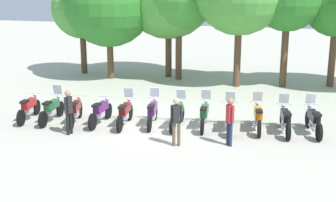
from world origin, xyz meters
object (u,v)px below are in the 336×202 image
at_px(motorcycle_3, 101,111).
at_px(motorcycle_10, 285,119).
at_px(motorcycle_0, 29,108).
at_px(motorcycle_8, 230,117).
at_px(motorcycle_7, 204,114).
at_px(person_1, 69,109).
at_px(motorcycle_2, 75,111).
at_px(tree_0, 82,9).
at_px(motorcycle_11, 313,120).
at_px(person_0, 230,118).
at_px(motorcycle_6, 177,114).
at_px(motorcycle_4, 125,113).
at_px(motorcycle_5, 153,112).
at_px(person_2, 176,118).
at_px(motorcycle_1, 52,109).
at_px(tree_1, 109,2).
at_px(motorcycle_9, 258,117).

distance_m(motorcycle_3, motorcycle_10, 7.02).
height_order(motorcycle_0, motorcycle_8, motorcycle_8).
xyz_separation_m(motorcycle_0, motorcycle_7, (6.97, 1.03, 0.01)).
xyz_separation_m(motorcycle_7, person_1, (-4.54, -2.19, 0.44)).
relative_size(motorcycle_2, motorcycle_8, 0.98).
distance_m(motorcycle_2, tree_0, 10.72).
distance_m(motorcycle_11, person_0, 3.51).
xyz_separation_m(motorcycle_0, motorcycle_8, (7.96, 0.96, 0.01)).
bearing_deg(motorcycle_6, motorcycle_4, 97.90).
relative_size(motorcycle_4, motorcycle_7, 1.00).
relative_size(motorcycle_5, person_0, 1.30).
bearing_deg(motorcycle_8, person_2, 135.52).
bearing_deg(tree_0, motorcycle_1, -70.66).
distance_m(motorcycle_11, person_2, 5.22).
distance_m(motorcycle_3, motorcycle_8, 5.01).
bearing_deg(person_1, motorcycle_0, 168.45).
relative_size(motorcycle_1, motorcycle_11, 1.02).
bearing_deg(tree_0, person_1, -65.98).
bearing_deg(motorcycle_5, motorcycle_0, 88.73).
bearing_deg(tree_1, motorcycle_1, -82.36).
distance_m(motorcycle_9, tree_1, 12.19).
distance_m(motorcycle_5, person_2, 2.55).
relative_size(motorcycle_1, motorcycle_2, 1.02).
bearing_deg(motorcycle_7, motorcycle_3, 92.80).
relative_size(motorcycle_2, person_0, 1.28).
xyz_separation_m(motorcycle_6, motorcycle_7, (0.99, 0.26, 0.00)).
bearing_deg(person_1, person_0, 18.77).
bearing_deg(motorcycle_0, motorcycle_5, -91.41).
bearing_deg(tree_0, motorcycle_2, -65.23).
bearing_deg(motorcycle_5, motorcycle_4, 100.44).
height_order(motorcycle_3, person_2, person_2).
bearing_deg(motorcycle_1, motorcycle_6, -87.40).
relative_size(motorcycle_5, motorcycle_6, 0.99).
bearing_deg(motorcycle_3, person_2, -115.66).
bearing_deg(motorcycle_5, motorcycle_2, 91.56).
xyz_separation_m(motorcycle_1, motorcycle_3, (1.99, 0.26, -0.01)).
distance_m(motorcycle_7, motorcycle_11, 4.00).
bearing_deg(motorcycle_6, motorcycle_11, -84.46).
height_order(motorcycle_11, person_0, person_0).
relative_size(motorcycle_6, motorcycle_10, 1.01).
bearing_deg(tree_1, person_2, -55.62).
distance_m(motorcycle_0, motorcycle_8, 8.02).
bearing_deg(person_0, person_1, -37.80).
distance_m(person_1, tree_0, 11.92).
relative_size(motorcycle_6, motorcycle_11, 1.02).
xyz_separation_m(motorcycle_7, motorcycle_10, (2.98, 0.21, 0.00)).
bearing_deg(motorcycle_6, motorcycle_8, -87.22).
height_order(motorcycle_7, person_2, person_2).
distance_m(motorcycle_6, motorcycle_11, 5.02).
bearing_deg(motorcycle_3, motorcycle_5, -79.22).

